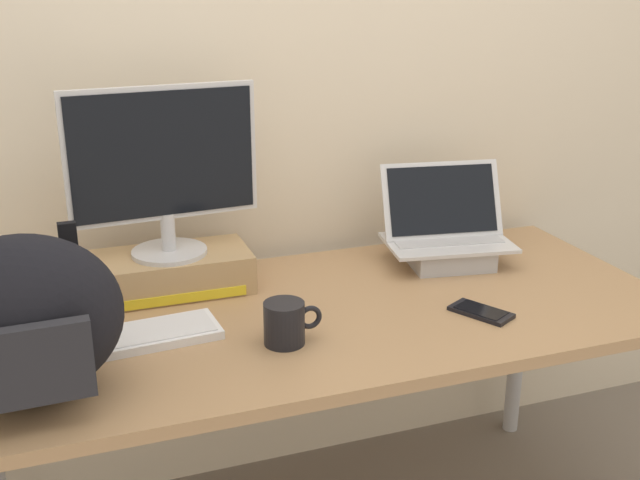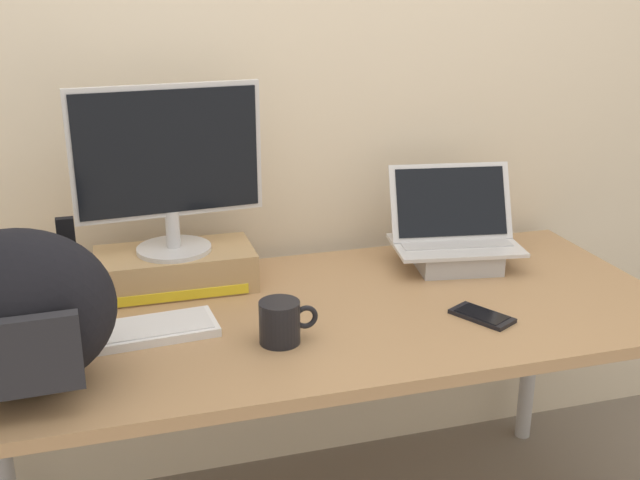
{
  "view_description": "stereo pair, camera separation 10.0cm",
  "coord_description": "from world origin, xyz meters",
  "px_view_note": "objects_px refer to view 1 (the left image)",
  "views": [
    {
      "loc": [
        -0.58,
        -1.61,
        1.49
      ],
      "look_at": [
        0.0,
        0.0,
        0.89
      ],
      "focal_mm": 43.09,
      "sensor_mm": 36.0,
      "label": 1
    },
    {
      "loc": [
        -0.48,
        -1.64,
        1.49
      ],
      "look_at": [
        0.0,
        0.0,
        0.89
      ],
      "focal_mm": 43.09,
      "sensor_mm": 36.0,
      "label": 2
    }
  ],
  "objects_px": {
    "messenger_backpack": "(22,321)",
    "coffee_mug": "(285,323)",
    "toner_box_yellow": "(171,272)",
    "external_keyboard": "(125,339)",
    "open_laptop": "(446,242)",
    "desktop_monitor": "(164,168)",
    "cell_phone": "(481,312)"
  },
  "relations": [
    {
      "from": "messenger_backpack",
      "to": "coffee_mug",
      "type": "xyz_separation_m",
      "value": [
        0.53,
        0.06,
        -0.12
      ]
    },
    {
      "from": "toner_box_yellow",
      "to": "external_keyboard",
      "type": "height_order",
      "value": "toner_box_yellow"
    },
    {
      "from": "toner_box_yellow",
      "to": "open_laptop",
      "type": "distance_m",
      "value": 0.77
    },
    {
      "from": "toner_box_yellow",
      "to": "external_keyboard",
      "type": "relative_size",
      "value": 0.94
    },
    {
      "from": "external_keyboard",
      "to": "desktop_monitor",
      "type": "bearing_deg",
      "value": 57.03
    },
    {
      "from": "desktop_monitor",
      "to": "open_laptop",
      "type": "xyz_separation_m",
      "value": [
        0.77,
        -0.05,
        -0.27
      ]
    },
    {
      "from": "coffee_mug",
      "to": "cell_phone",
      "type": "relative_size",
      "value": 0.81
    },
    {
      "from": "messenger_backpack",
      "to": "coffee_mug",
      "type": "height_order",
      "value": "messenger_backpack"
    },
    {
      "from": "open_laptop",
      "to": "toner_box_yellow",
      "type": "bearing_deg",
      "value": -175.25
    },
    {
      "from": "cell_phone",
      "to": "messenger_backpack",
      "type": "bearing_deg",
      "value": 153.91
    },
    {
      "from": "coffee_mug",
      "to": "cell_phone",
      "type": "height_order",
      "value": "coffee_mug"
    },
    {
      "from": "external_keyboard",
      "to": "toner_box_yellow",
      "type": "bearing_deg",
      "value": 57.15
    },
    {
      "from": "desktop_monitor",
      "to": "external_keyboard",
      "type": "distance_m",
      "value": 0.44
    },
    {
      "from": "desktop_monitor",
      "to": "external_keyboard",
      "type": "height_order",
      "value": "desktop_monitor"
    },
    {
      "from": "messenger_backpack",
      "to": "open_laptop",
      "type": "bearing_deg",
      "value": 17.25
    },
    {
      "from": "toner_box_yellow",
      "to": "open_laptop",
      "type": "relative_size",
      "value": 1.07
    },
    {
      "from": "messenger_backpack",
      "to": "coffee_mug",
      "type": "distance_m",
      "value": 0.55
    },
    {
      "from": "toner_box_yellow",
      "to": "external_keyboard",
      "type": "xyz_separation_m",
      "value": [
        -0.15,
        -0.27,
        -0.04
      ]
    },
    {
      "from": "coffee_mug",
      "to": "external_keyboard",
      "type": "bearing_deg",
      "value": 160.93
    },
    {
      "from": "open_laptop",
      "to": "cell_phone",
      "type": "xyz_separation_m",
      "value": [
        -0.09,
        -0.34,
        -0.05
      ]
    },
    {
      "from": "toner_box_yellow",
      "to": "messenger_backpack",
      "type": "height_order",
      "value": "messenger_backpack"
    },
    {
      "from": "cell_phone",
      "to": "toner_box_yellow",
      "type": "bearing_deg",
      "value": 120.86
    },
    {
      "from": "desktop_monitor",
      "to": "open_laptop",
      "type": "bearing_deg",
      "value": -8.6
    },
    {
      "from": "toner_box_yellow",
      "to": "desktop_monitor",
      "type": "height_order",
      "value": "desktop_monitor"
    },
    {
      "from": "messenger_backpack",
      "to": "desktop_monitor",
      "type": "bearing_deg",
      "value": 50.3
    },
    {
      "from": "toner_box_yellow",
      "to": "messenger_backpack",
      "type": "xyz_separation_m",
      "value": [
        -0.34,
        -0.44,
        0.11
      ]
    },
    {
      "from": "toner_box_yellow",
      "to": "coffee_mug",
      "type": "distance_m",
      "value": 0.43
    },
    {
      "from": "external_keyboard",
      "to": "coffee_mug",
      "type": "bearing_deg",
      "value": -23.48
    },
    {
      "from": "external_keyboard",
      "to": "coffee_mug",
      "type": "height_order",
      "value": "coffee_mug"
    },
    {
      "from": "open_laptop",
      "to": "messenger_backpack",
      "type": "height_order",
      "value": "messenger_backpack"
    },
    {
      "from": "desktop_monitor",
      "to": "messenger_backpack",
      "type": "relative_size",
      "value": 1.23
    },
    {
      "from": "desktop_monitor",
      "to": "external_keyboard",
      "type": "relative_size",
      "value": 1.11
    }
  ]
}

